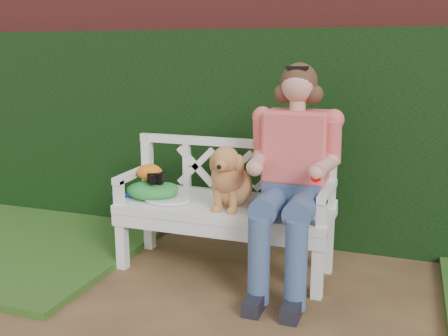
% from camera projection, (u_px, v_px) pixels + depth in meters
% --- Properties ---
extents(brick_wall, '(10.00, 0.30, 2.20)m').
position_uv_depth(brick_wall, '(305.00, 105.00, 4.28)').
color(brick_wall, maroon).
rests_on(brick_wall, ground).
extents(ivy_hedge, '(10.00, 0.18, 1.70)m').
position_uv_depth(ivy_hedge, '(299.00, 140.00, 4.13)').
color(ivy_hedge, '#163C12').
rests_on(ivy_hedge, ground).
extents(garden_bench, '(1.59, 0.64, 0.48)m').
position_uv_depth(garden_bench, '(224.00, 238.00, 3.70)').
color(garden_bench, white).
rests_on(garden_bench, ground).
extents(seated_woman, '(0.73, 0.91, 1.47)m').
position_uv_depth(seated_woman, '(294.00, 176.00, 3.42)').
color(seated_woman, '#F7417B').
rests_on(seated_woman, ground).
extents(dog, '(0.33, 0.43, 0.45)m').
position_uv_depth(dog, '(231.00, 175.00, 3.57)').
color(dog, '#AF6037').
rests_on(dog, garden_bench).
extents(tennis_racket, '(0.69, 0.39, 0.03)m').
position_uv_depth(tennis_racket, '(164.00, 199.00, 3.76)').
color(tennis_racket, silver).
rests_on(tennis_racket, garden_bench).
extents(green_bag, '(0.44, 0.36, 0.13)m').
position_uv_depth(green_bag, '(152.00, 190.00, 3.81)').
color(green_bag, '#167216').
rests_on(green_bag, garden_bench).
extents(camera_item, '(0.12, 0.10, 0.07)m').
position_uv_depth(camera_item, '(156.00, 177.00, 3.75)').
color(camera_item, black).
rests_on(camera_item, green_bag).
extents(baseball_glove, '(0.23, 0.20, 0.12)m').
position_uv_depth(baseball_glove, '(150.00, 172.00, 3.80)').
color(baseball_glove, orange).
rests_on(baseball_glove, green_bag).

